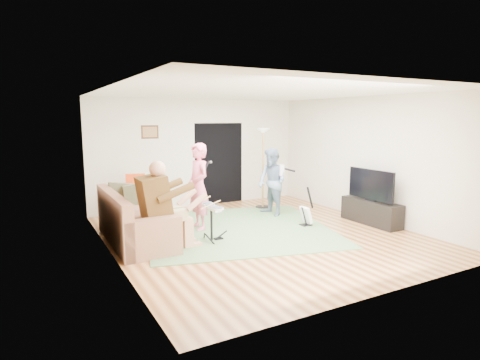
# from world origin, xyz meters

# --- Properties ---
(floor) EXTENTS (6.00, 6.00, 0.00)m
(floor) POSITION_xyz_m (0.00, 0.00, 0.00)
(floor) COLOR brown
(floor) RESTS_ON ground
(walls) EXTENTS (5.50, 6.00, 2.70)m
(walls) POSITION_xyz_m (0.00, 0.00, 1.35)
(walls) COLOR beige
(walls) RESTS_ON floor
(ceiling) EXTENTS (6.00, 6.00, 0.00)m
(ceiling) POSITION_xyz_m (0.00, 0.00, 2.70)
(ceiling) COLOR white
(ceiling) RESTS_ON walls
(window_blinds) EXTENTS (0.00, 2.05, 2.05)m
(window_blinds) POSITION_xyz_m (-2.74, 0.20, 1.55)
(window_blinds) COLOR brown
(window_blinds) RESTS_ON walls
(doorway) EXTENTS (2.10, 0.00, 2.10)m
(doorway) POSITION_xyz_m (0.55, 2.99, 1.05)
(doorway) COLOR black
(doorway) RESTS_ON walls
(picture_frame) EXTENTS (0.42, 0.03, 0.32)m
(picture_frame) POSITION_xyz_m (-1.25, 2.99, 1.90)
(picture_frame) COLOR #3F2314
(picture_frame) RESTS_ON walls
(area_rug) EXTENTS (4.36, 4.33, 0.02)m
(area_rug) POSITION_xyz_m (-0.18, 0.58, 0.01)
(area_rug) COLOR #537A4A
(area_rug) RESTS_ON floor
(sofa) EXTENTS (0.95, 2.29, 0.93)m
(sofa) POSITION_xyz_m (-2.30, 0.73, 0.31)
(sofa) COLOR #97664B
(sofa) RESTS_ON floor
(drummer) EXTENTS (0.99, 0.56, 1.53)m
(drummer) POSITION_xyz_m (-1.85, 0.08, 0.60)
(drummer) COLOR brown
(drummer) RESTS_ON sofa
(drum_kit) EXTENTS (0.37, 0.67, 0.69)m
(drum_kit) POSITION_xyz_m (-1.00, 0.08, 0.30)
(drum_kit) COLOR black
(drum_kit) RESTS_ON floor
(singer) EXTENTS (0.44, 0.65, 1.74)m
(singer) POSITION_xyz_m (-0.89, 0.95, 0.87)
(singer) COLOR pink
(singer) RESTS_ON floor
(microphone) EXTENTS (0.06, 0.06, 0.24)m
(microphone) POSITION_xyz_m (-0.69, 0.95, 1.30)
(microphone) COLOR black
(microphone) RESTS_ON singer
(guitarist) EXTENTS (0.64, 0.79, 1.55)m
(guitarist) POSITION_xyz_m (1.04, 1.22, 0.77)
(guitarist) COLOR slate
(guitarist) RESTS_ON floor
(guitar_held) EXTENTS (0.19, 0.61, 0.26)m
(guitar_held) POSITION_xyz_m (1.24, 1.22, 1.05)
(guitar_held) COLOR white
(guitar_held) RESTS_ON guitarist
(guitar_spare) EXTENTS (0.30, 0.27, 0.82)m
(guitar_spare) POSITION_xyz_m (1.17, 0.09, 0.24)
(guitar_spare) COLOR black
(guitar_spare) RESTS_ON floor
(torchiere_lamp) EXTENTS (0.35, 0.35, 1.98)m
(torchiere_lamp) POSITION_xyz_m (1.27, 1.99, 1.36)
(torchiere_lamp) COLOR black
(torchiere_lamp) RESTS_ON floor
(dining_chair) EXTENTS (0.53, 0.56, 1.03)m
(dining_chair) POSITION_xyz_m (-1.86, 2.13, 0.37)
(dining_chair) COLOR beige
(dining_chair) RESTS_ON floor
(tv_cabinet) EXTENTS (0.40, 1.40, 0.50)m
(tv_cabinet) POSITION_xyz_m (2.50, -0.41, 0.25)
(tv_cabinet) COLOR black
(tv_cabinet) RESTS_ON floor
(television) EXTENTS (0.06, 1.18, 0.64)m
(television) POSITION_xyz_m (2.45, -0.41, 0.85)
(television) COLOR black
(television) RESTS_ON tv_cabinet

